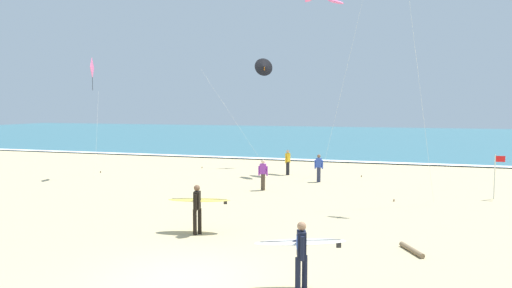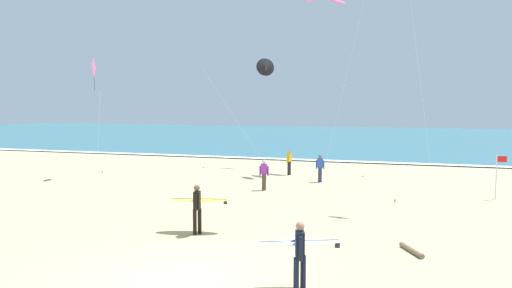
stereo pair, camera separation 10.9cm
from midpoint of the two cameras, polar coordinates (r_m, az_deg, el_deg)
ground_plane at (r=12.78m, az=-8.83°, el=-15.49°), size 160.00×160.00×0.00m
ocean_water at (r=67.22m, az=13.20°, el=0.79°), size 160.00×60.00×0.08m
shoreline_foam at (r=37.80m, az=9.50°, el=-1.98°), size 160.00×1.03×0.01m
surfer_lead at (r=16.66m, az=-6.70°, el=-6.96°), size 2.26×1.16×1.71m
surfer_trailing at (r=11.59m, az=5.44°, el=-12.14°), size 2.26×1.18×1.71m
kite_delta_charcoal_near at (r=34.49m, az=1.19°, el=9.11°), size 4.53×2.87×7.76m
kite_diamond_rose_high at (r=30.83m, az=-18.57°, el=8.15°), size 1.18×2.36×7.23m
bystander_yellow_top at (r=30.28m, az=4.07°, el=-2.17°), size 0.29×0.47×1.59m
bystander_blue_top at (r=27.67m, az=7.72°, el=-2.84°), size 0.50×0.22×1.59m
bystander_purple_top at (r=24.82m, az=1.09°, el=-3.66°), size 0.50×0.22×1.59m
lifeguard_flag at (r=25.03m, az=26.87°, el=-3.04°), size 0.45×0.05×2.10m
driftwood_log at (r=15.38m, az=18.17°, el=-11.87°), size 0.73×1.20×0.15m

